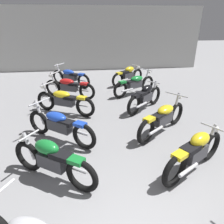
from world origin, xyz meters
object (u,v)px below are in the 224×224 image
Objects in this scene: motorcycle_left_row_2 at (59,125)px; motorcycle_left_row_3 at (64,100)px; motorcycle_right_row_1 at (196,152)px; motorcycle_right_row_5 at (128,75)px; motorcycle_left_row_4 at (69,87)px; motorcycle_left_row_5 at (70,77)px; motorcycle_right_row_2 at (163,118)px; motorcycle_left_row_1 at (52,160)px; motorcycle_right_row_4 at (135,84)px; motorcycle_right_row_3 at (145,97)px.

motorcycle_left_row_2 is 0.92× the size of motorcycle_left_row_3.
motorcycle_right_row_5 is (-0.12, 6.31, 0.00)m from motorcycle_right_row_1.
motorcycle_left_row_5 is (-0.05, 1.60, 0.00)m from motorcycle_left_row_4.
motorcycle_left_row_3 is 4.32m from motorcycle_right_row_1.
motorcycle_right_row_2 is at bearing -89.55° from motorcycle_right_row_5.
motorcycle_left_row_4 is (0.03, 3.25, 0.00)m from motorcycle_left_row_2.
motorcycle_left_row_1 is 0.98× the size of motorcycle_right_row_1.
motorcycle_left_row_2 is at bearing 90.72° from motorcycle_left_row_1.
motorcycle_right_row_4 is (-0.03, 3.24, 0.00)m from motorcycle_right_row_2.
motorcycle_left_row_5 is 0.93× the size of motorcycle_right_row_4.
motorcycle_right_row_2 is (2.75, -1.64, 0.00)m from motorcycle_left_row_3.
motorcycle_left_row_2 is at bearing -89.16° from motorcycle_left_row_3.
motorcycle_right_row_3 is at bearing -89.93° from motorcycle_right_row_5.
motorcycle_right_row_1 is at bearing -87.96° from motorcycle_right_row_3.
motorcycle_left_row_1 is 3.10m from motorcycle_right_row_2.
motorcycle_right_row_1 is (2.80, -1.54, 0.01)m from motorcycle_left_row_2.
motorcycle_left_row_3 is 1.11× the size of motorcycle_right_row_2.
motorcycle_left_row_2 is 4.85m from motorcycle_left_row_5.
motorcycle_left_row_3 is at bearing 149.10° from motorcycle_right_row_2.
motorcycle_left_row_5 is 6.99m from motorcycle_right_row_1.
motorcycle_right_row_2 and motorcycle_right_row_4 have the same top height.
motorcycle_right_row_4 is at bearing 60.74° from motorcycle_left_row_1.
motorcycle_left_row_1 is 0.87× the size of motorcycle_left_row_3.
motorcycle_right_row_2 is (2.74, -4.77, 0.00)m from motorcycle_left_row_5.
motorcycle_left_row_5 reaches higher than motorcycle_right_row_1.
motorcycle_left_row_1 is 0.84× the size of motorcycle_left_row_4.
motorcycle_left_row_5 is at bearing 150.50° from motorcycle_right_row_4.
motorcycle_left_row_3 is 1.15× the size of motorcycle_right_row_5.
motorcycle_left_row_3 and motorcycle_right_row_4 have the same top height.
motorcycle_left_row_1 is 6.76m from motorcycle_right_row_5.
motorcycle_left_row_3 is at bearing 90.84° from motorcycle_left_row_2.
motorcycle_left_row_4 is 4.15m from motorcycle_right_row_2.
motorcycle_left_row_2 is at bearing 151.19° from motorcycle_right_row_1.
motorcycle_left_row_2 reaches higher than motorcycle_right_row_3.
motorcycle_left_row_4 reaches higher than motorcycle_left_row_1.
motorcycle_right_row_5 is (2.65, 1.52, 0.01)m from motorcycle_left_row_4.
motorcycle_right_row_4 is (2.71, 1.60, 0.00)m from motorcycle_left_row_3.
motorcycle_left_row_1 is 0.96× the size of motorcycle_right_row_2.
motorcycle_left_row_3 is 1.01× the size of motorcycle_right_row_4.
motorcycle_right_row_5 is at bearing 29.90° from motorcycle_left_row_4.
motorcycle_left_row_2 is at bearing -128.99° from motorcycle_right_row_4.
motorcycle_right_row_3 is (-0.12, 3.27, 0.00)m from motorcycle_right_row_1.
motorcycle_right_row_3 is at bearing 32.80° from motorcycle_left_row_2.
motorcycle_right_row_3 is 1.59m from motorcycle_right_row_4.
motorcycle_right_row_5 is at bearing -1.69° from motorcycle_left_row_5.
motorcycle_left_row_4 is at bearing 150.28° from motorcycle_right_row_3.
motorcycle_right_row_2 is at bearing -30.90° from motorcycle_left_row_3.
motorcycle_left_row_1 and motorcycle_right_row_1 have the same top height.
motorcycle_left_row_4 reaches higher than motorcycle_right_row_3.
motorcycle_left_row_4 reaches higher than motorcycle_right_row_5.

